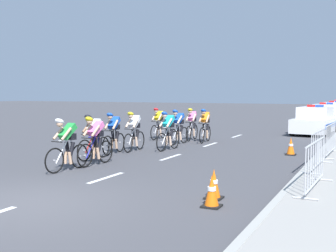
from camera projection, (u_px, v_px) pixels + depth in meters
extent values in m
plane|color=#424247|center=(27.00, 203.00, 8.67)|extent=(160.00, 160.00, 0.00)
cube|color=#9E9E99|center=(331.00, 141.00, 19.23)|extent=(0.16, 60.00, 0.13)
cube|color=white|center=(106.00, 178.00, 11.25)|extent=(0.14, 1.60, 0.01)
cube|color=white|center=(171.00, 157.00, 14.85)|extent=(0.14, 1.60, 0.01)
cube|color=white|center=(210.00, 145.00, 18.44)|extent=(0.14, 1.60, 0.01)
cube|color=white|center=(237.00, 136.00, 22.03)|extent=(0.14, 1.60, 0.01)
torus|color=black|center=(55.00, 161.00, 11.83)|extent=(0.11, 0.72, 0.72)
cylinder|color=#99999E|center=(55.00, 161.00, 11.83)|extent=(0.07, 0.07, 0.06)
torus|color=black|center=(80.00, 156.00, 12.68)|extent=(0.11, 0.72, 0.72)
cylinder|color=#99999E|center=(80.00, 156.00, 12.68)|extent=(0.07, 0.07, 0.06)
cylinder|color=white|center=(66.00, 140.00, 12.17)|extent=(0.09, 0.55, 0.04)
cylinder|color=white|center=(62.00, 152.00, 12.04)|extent=(0.09, 0.48, 0.63)
cylinder|color=white|center=(71.00, 150.00, 12.36)|extent=(0.04, 0.04, 0.65)
cylinder|color=black|center=(57.00, 142.00, 11.87)|extent=(0.42, 0.07, 0.03)
cube|color=black|center=(71.00, 138.00, 12.33)|extent=(0.12, 0.23, 0.05)
cube|color=green|center=(68.00, 131.00, 12.21)|extent=(0.33, 0.56, 0.47)
cube|color=black|center=(71.00, 137.00, 12.32)|extent=(0.30, 0.23, 0.18)
cylinder|color=black|center=(72.00, 149.00, 12.26)|extent=(0.13, 0.23, 0.40)
cylinder|color=tan|center=(70.00, 158.00, 12.21)|extent=(0.10, 0.16, 0.36)
cylinder|color=black|center=(67.00, 148.00, 12.35)|extent=(0.13, 0.18, 0.40)
cylinder|color=tan|center=(65.00, 158.00, 12.31)|extent=(0.10, 0.13, 0.36)
cylinder|color=tan|center=(66.00, 134.00, 11.95)|extent=(0.11, 0.41, 0.35)
cylinder|color=tan|center=(58.00, 133.00, 12.12)|extent=(0.11, 0.41, 0.35)
sphere|color=tan|center=(60.00, 124.00, 11.94)|extent=(0.19, 0.19, 0.19)
ellipsoid|color=white|center=(59.00, 121.00, 11.92)|extent=(0.26, 0.34, 0.24)
torus|color=black|center=(85.00, 156.00, 12.76)|extent=(0.09, 0.73, 0.72)
cylinder|color=#99999E|center=(85.00, 156.00, 12.76)|extent=(0.06, 0.06, 0.06)
torus|color=black|center=(106.00, 152.00, 13.63)|extent=(0.09, 0.73, 0.72)
cylinder|color=#99999E|center=(106.00, 152.00, 13.63)|extent=(0.06, 0.06, 0.06)
cylinder|color=#1E1E99|center=(94.00, 136.00, 13.11)|extent=(0.07, 0.55, 0.04)
cylinder|color=#1E1E99|center=(91.00, 148.00, 12.99)|extent=(0.07, 0.48, 0.63)
cylinder|color=#1E1E99|center=(99.00, 146.00, 13.31)|extent=(0.04, 0.04, 0.65)
cylinder|color=black|center=(87.00, 138.00, 12.81)|extent=(0.42, 0.05, 0.03)
cube|color=black|center=(98.00, 135.00, 13.28)|extent=(0.11, 0.23, 0.05)
cube|color=pink|center=(96.00, 129.00, 13.16)|extent=(0.31, 0.57, 0.45)
cube|color=black|center=(98.00, 133.00, 13.27)|extent=(0.29, 0.22, 0.18)
cylinder|color=black|center=(100.00, 145.00, 13.21)|extent=(0.12, 0.23, 0.40)
cylinder|color=tan|center=(98.00, 153.00, 13.16)|extent=(0.10, 0.16, 0.36)
cylinder|color=black|center=(95.00, 144.00, 13.30)|extent=(0.12, 0.18, 0.40)
cylinder|color=tan|center=(94.00, 153.00, 13.25)|extent=(0.10, 0.13, 0.36)
cylinder|color=tan|center=(96.00, 131.00, 12.90)|extent=(0.10, 0.41, 0.35)
cylinder|color=tan|center=(87.00, 130.00, 13.06)|extent=(0.10, 0.41, 0.35)
sphere|color=tan|center=(89.00, 121.00, 12.88)|extent=(0.19, 0.19, 0.19)
ellipsoid|color=yellow|center=(89.00, 119.00, 12.87)|extent=(0.25, 0.33, 0.24)
torus|color=black|center=(84.00, 150.00, 13.91)|extent=(0.08, 0.73, 0.72)
cylinder|color=#99999E|center=(84.00, 150.00, 13.91)|extent=(0.06, 0.06, 0.06)
torus|color=black|center=(103.00, 147.00, 14.78)|extent=(0.08, 0.73, 0.72)
cylinder|color=#99999E|center=(103.00, 147.00, 14.78)|extent=(0.06, 0.06, 0.06)
cylinder|color=#B21919|center=(93.00, 133.00, 14.26)|extent=(0.07, 0.55, 0.04)
cylinder|color=#B21919|center=(90.00, 143.00, 14.13)|extent=(0.07, 0.48, 0.63)
cylinder|color=#B21919|center=(97.00, 141.00, 14.46)|extent=(0.04, 0.04, 0.65)
cylinder|color=black|center=(86.00, 134.00, 13.96)|extent=(0.42, 0.05, 0.03)
cube|color=black|center=(97.00, 131.00, 14.43)|extent=(0.11, 0.23, 0.05)
cube|color=white|center=(94.00, 126.00, 14.31)|extent=(0.31, 0.56, 0.46)
cube|color=black|center=(96.00, 130.00, 14.42)|extent=(0.29, 0.21, 0.18)
cylinder|color=black|center=(98.00, 140.00, 14.36)|extent=(0.12, 0.23, 0.40)
cylinder|color=#9E7051|center=(96.00, 149.00, 14.31)|extent=(0.10, 0.16, 0.36)
cylinder|color=black|center=(94.00, 140.00, 14.45)|extent=(0.12, 0.17, 0.40)
cylinder|color=#9E7051|center=(92.00, 148.00, 14.40)|extent=(0.10, 0.13, 0.36)
cylinder|color=#9E7051|center=(94.00, 128.00, 14.05)|extent=(0.10, 0.40, 0.35)
cylinder|color=#9E7051|center=(86.00, 127.00, 14.20)|extent=(0.10, 0.40, 0.35)
sphere|color=#9E7051|center=(88.00, 119.00, 14.03)|extent=(0.19, 0.19, 0.19)
ellipsoid|color=black|center=(88.00, 117.00, 14.01)|extent=(0.25, 0.33, 0.24)
torus|color=black|center=(107.00, 146.00, 15.20)|extent=(0.11, 0.72, 0.72)
cylinder|color=#99999E|center=(107.00, 146.00, 15.20)|extent=(0.07, 0.07, 0.06)
torus|color=black|center=(120.00, 142.00, 16.13)|extent=(0.11, 0.72, 0.72)
cylinder|color=#99999E|center=(120.00, 142.00, 16.13)|extent=(0.07, 0.07, 0.06)
cylinder|color=black|center=(113.00, 130.00, 15.58)|extent=(0.09, 0.55, 0.04)
cylinder|color=black|center=(111.00, 139.00, 15.44)|extent=(0.08, 0.48, 0.63)
cylinder|color=black|center=(116.00, 137.00, 15.79)|extent=(0.04, 0.04, 0.65)
cylinder|color=black|center=(109.00, 131.00, 15.25)|extent=(0.42, 0.07, 0.03)
cube|color=black|center=(116.00, 128.00, 15.76)|extent=(0.12, 0.23, 0.05)
cube|color=blue|center=(114.00, 123.00, 15.63)|extent=(0.33, 0.57, 0.46)
cube|color=black|center=(116.00, 127.00, 15.75)|extent=(0.30, 0.22, 0.18)
cylinder|color=black|center=(117.00, 136.00, 15.70)|extent=(0.13, 0.23, 0.40)
cylinder|color=tan|center=(116.00, 144.00, 15.64)|extent=(0.10, 0.16, 0.36)
cylinder|color=black|center=(113.00, 136.00, 15.76)|extent=(0.12, 0.18, 0.40)
cylinder|color=tan|center=(112.00, 144.00, 15.71)|extent=(0.10, 0.13, 0.36)
cylinder|color=tan|center=(115.00, 125.00, 15.38)|extent=(0.11, 0.41, 0.35)
cylinder|color=tan|center=(107.00, 125.00, 15.49)|extent=(0.11, 0.41, 0.35)
sphere|color=tan|center=(110.00, 117.00, 15.33)|extent=(0.19, 0.19, 0.19)
ellipsoid|color=blue|center=(110.00, 115.00, 15.32)|extent=(0.26, 0.33, 0.24)
torus|color=black|center=(128.00, 143.00, 15.94)|extent=(0.08, 0.73, 0.72)
cylinder|color=#99999E|center=(128.00, 143.00, 15.94)|extent=(0.06, 0.06, 0.06)
torus|color=black|center=(140.00, 140.00, 16.85)|extent=(0.08, 0.73, 0.72)
cylinder|color=#99999E|center=(140.00, 140.00, 16.85)|extent=(0.06, 0.06, 0.06)
cylinder|color=silver|center=(134.00, 128.00, 16.31)|extent=(0.06, 0.55, 0.04)
cylinder|color=silver|center=(131.00, 137.00, 16.17)|extent=(0.06, 0.48, 0.63)
cylinder|color=silver|center=(136.00, 135.00, 16.51)|extent=(0.04, 0.04, 0.65)
cylinder|color=black|center=(129.00, 129.00, 15.99)|extent=(0.42, 0.05, 0.03)
cube|color=black|center=(136.00, 126.00, 16.49)|extent=(0.11, 0.22, 0.05)
cube|color=white|center=(134.00, 122.00, 16.36)|extent=(0.30, 0.55, 0.47)
cube|color=black|center=(136.00, 125.00, 16.48)|extent=(0.29, 0.21, 0.18)
cylinder|color=black|center=(137.00, 134.00, 16.42)|extent=(0.12, 0.23, 0.40)
cylinder|color=beige|center=(136.00, 141.00, 16.37)|extent=(0.10, 0.16, 0.36)
cylinder|color=black|center=(133.00, 134.00, 16.49)|extent=(0.12, 0.17, 0.40)
cylinder|color=beige|center=(132.00, 141.00, 16.44)|extent=(0.10, 0.13, 0.36)
cylinder|color=beige|center=(136.00, 123.00, 16.10)|extent=(0.09, 0.40, 0.35)
cylinder|color=beige|center=(128.00, 123.00, 16.23)|extent=(0.09, 0.40, 0.35)
sphere|color=beige|center=(131.00, 116.00, 16.06)|extent=(0.19, 0.19, 0.19)
ellipsoid|color=yellow|center=(131.00, 114.00, 16.05)|extent=(0.24, 0.32, 0.24)
torus|color=black|center=(162.00, 142.00, 16.22)|extent=(0.11, 0.73, 0.72)
cylinder|color=#99999E|center=(162.00, 142.00, 16.22)|extent=(0.07, 0.07, 0.06)
torus|color=black|center=(175.00, 140.00, 17.08)|extent=(0.11, 0.73, 0.72)
cylinder|color=#99999E|center=(175.00, 140.00, 17.08)|extent=(0.07, 0.07, 0.06)
cylinder|color=white|center=(168.00, 127.00, 16.56)|extent=(0.08, 0.55, 0.04)
cylinder|color=white|center=(165.00, 136.00, 16.44)|extent=(0.08, 0.48, 0.63)
cylinder|color=white|center=(170.00, 135.00, 16.76)|extent=(0.04, 0.04, 0.65)
cylinder|color=black|center=(163.00, 128.00, 16.27)|extent=(0.42, 0.06, 0.03)
cube|color=black|center=(170.00, 126.00, 16.73)|extent=(0.12, 0.23, 0.05)
cube|color=#19B2B7|center=(169.00, 121.00, 16.61)|extent=(0.33, 0.57, 0.45)
cube|color=black|center=(170.00, 125.00, 16.72)|extent=(0.30, 0.22, 0.18)
cylinder|color=black|center=(171.00, 134.00, 16.66)|extent=(0.13, 0.23, 0.40)
cylinder|color=beige|center=(170.00, 141.00, 16.61)|extent=(0.10, 0.16, 0.36)
cylinder|color=black|center=(167.00, 134.00, 16.75)|extent=(0.12, 0.18, 0.40)
cylinder|color=beige|center=(166.00, 141.00, 16.70)|extent=(0.10, 0.13, 0.36)
cylinder|color=beige|center=(169.00, 123.00, 16.35)|extent=(0.11, 0.41, 0.35)
cylinder|color=beige|center=(162.00, 123.00, 16.51)|extent=(0.11, 0.41, 0.35)
sphere|color=beige|center=(165.00, 115.00, 16.33)|extent=(0.19, 0.19, 0.19)
ellipsoid|color=blue|center=(164.00, 114.00, 16.32)|extent=(0.26, 0.33, 0.24)
torus|color=black|center=(173.00, 137.00, 18.10)|extent=(0.11, 0.72, 0.72)
cylinder|color=#99999E|center=(173.00, 137.00, 18.10)|extent=(0.07, 0.07, 0.06)
torus|color=black|center=(184.00, 135.00, 18.95)|extent=(0.11, 0.72, 0.72)
cylinder|color=#99999E|center=(184.00, 135.00, 18.95)|extent=(0.07, 0.07, 0.06)
cylinder|color=silver|center=(178.00, 124.00, 18.44)|extent=(0.09, 0.55, 0.04)
cylinder|color=silver|center=(176.00, 132.00, 18.32)|extent=(0.09, 0.48, 0.63)
cylinder|color=silver|center=(180.00, 130.00, 18.63)|extent=(0.04, 0.04, 0.65)
cylinder|color=black|center=(174.00, 125.00, 18.14)|extent=(0.42, 0.07, 0.03)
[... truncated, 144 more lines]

